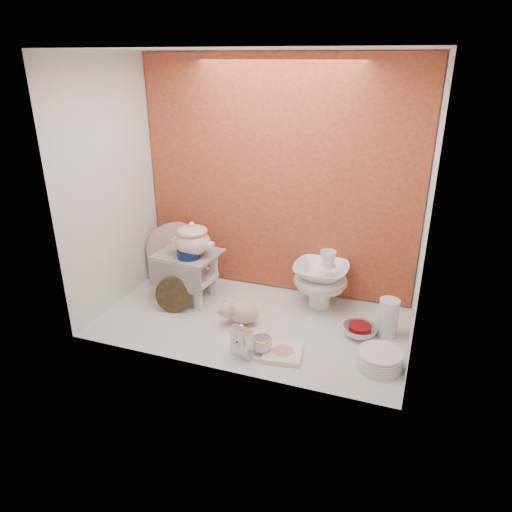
{
  "coord_description": "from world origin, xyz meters",
  "views": [
    {
      "loc": [
        0.85,
        -2.3,
        1.47
      ],
      "look_at": [
        0.02,
        0.02,
        0.42
      ],
      "focal_mm": 33.0,
      "sensor_mm": 36.0,
      "label": 1
    }
  ],
  "objects_px": {
    "blue_white_vase": "(198,272)",
    "plush_pig": "(243,312)",
    "gold_rim_teacup": "(262,344)",
    "crystal_bowl": "(360,331)",
    "porcelain_tower": "(321,278)",
    "soup_tureen": "(193,239)",
    "dinner_plate_stack": "(379,359)",
    "step_stool": "(189,275)",
    "mantel_clock": "(242,341)",
    "floral_platter": "(177,253)"
  },
  "relations": [
    {
      "from": "soup_tureen",
      "to": "floral_platter",
      "type": "relative_size",
      "value": 0.61
    },
    {
      "from": "crystal_bowl",
      "to": "plush_pig",
      "type": "bearing_deg",
      "value": -171.99
    },
    {
      "from": "mantel_clock",
      "to": "plush_pig",
      "type": "distance_m",
      "value": 0.34
    },
    {
      "from": "blue_white_vase",
      "to": "mantel_clock",
      "type": "relative_size",
      "value": 1.16
    },
    {
      "from": "step_stool",
      "to": "crystal_bowl",
      "type": "xyz_separation_m",
      "value": [
        1.12,
        -0.09,
        -0.13
      ]
    },
    {
      "from": "blue_white_vase",
      "to": "gold_rim_teacup",
      "type": "distance_m",
      "value": 0.9
    },
    {
      "from": "soup_tureen",
      "to": "plush_pig",
      "type": "xyz_separation_m",
      "value": [
        0.39,
        -0.16,
        -0.36
      ]
    },
    {
      "from": "mantel_clock",
      "to": "porcelain_tower",
      "type": "height_order",
      "value": "porcelain_tower"
    },
    {
      "from": "floral_platter",
      "to": "gold_rim_teacup",
      "type": "relative_size",
      "value": 3.93
    },
    {
      "from": "floral_platter",
      "to": "porcelain_tower",
      "type": "relative_size",
      "value": 1.12
    },
    {
      "from": "gold_rim_teacup",
      "to": "crystal_bowl",
      "type": "height_order",
      "value": "gold_rim_teacup"
    },
    {
      "from": "dinner_plate_stack",
      "to": "crystal_bowl",
      "type": "bearing_deg",
      "value": 117.58
    },
    {
      "from": "soup_tureen",
      "to": "mantel_clock",
      "type": "xyz_separation_m",
      "value": [
        0.51,
        -0.48,
        -0.33
      ]
    },
    {
      "from": "plush_pig",
      "to": "mantel_clock",
      "type": "bearing_deg",
      "value": -82.76
    },
    {
      "from": "blue_white_vase",
      "to": "mantel_clock",
      "type": "distance_m",
      "value": 0.89
    },
    {
      "from": "gold_rim_teacup",
      "to": "dinner_plate_stack",
      "type": "bearing_deg",
      "value": 8.48
    },
    {
      "from": "step_stool",
      "to": "crystal_bowl",
      "type": "bearing_deg",
      "value": 0.59
    },
    {
      "from": "blue_white_vase",
      "to": "porcelain_tower",
      "type": "bearing_deg",
      "value": 0.41
    },
    {
      "from": "plush_pig",
      "to": "dinner_plate_stack",
      "type": "distance_m",
      "value": 0.83
    },
    {
      "from": "soup_tureen",
      "to": "porcelain_tower",
      "type": "height_order",
      "value": "soup_tureen"
    },
    {
      "from": "plush_pig",
      "to": "porcelain_tower",
      "type": "bearing_deg",
      "value": 29.75
    },
    {
      "from": "dinner_plate_stack",
      "to": "crystal_bowl",
      "type": "distance_m",
      "value": 0.29
    },
    {
      "from": "dinner_plate_stack",
      "to": "mantel_clock",
      "type": "bearing_deg",
      "value": -167.6
    },
    {
      "from": "floral_platter",
      "to": "plush_pig",
      "type": "height_order",
      "value": "floral_platter"
    },
    {
      "from": "blue_white_vase",
      "to": "porcelain_tower",
      "type": "height_order",
      "value": "porcelain_tower"
    },
    {
      "from": "porcelain_tower",
      "to": "soup_tureen",
      "type": "bearing_deg",
      "value": -165.72
    },
    {
      "from": "floral_platter",
      "to": "plush_pig",
      "type": "relative_size",
      "value": 1.76
    },
    {
      "from": "crystal_bowl",
      "to": "porcelain_tower",
      "type": "xyz_separation_m",
      "value": [
        -0.29,
        0.26,
        0.16
      ]
    },
    {
      "from": "blue_white_vase",
      "to": "plush_pig",
      "type": "relative_size",
      "value": 0.89
    },
    {
      "from": "floral_platter",
      "to": "dinner_plate_stack",
      "type": "relative_size",
      "value": 1.78
    },
    {
      "from": "soup_tureen",
      "to": "floral_platter",
      "type": "bearing_deg",
      "value": 137.27
    },
    {
      "from": "soup_tureen",
      "to": "porcelain_tower",
      "type": "xyz_separation_m",
      "value": [
        0.77,
        0.2,
        -0.24
      ]
    },
    {
      "from": "soup_tureen",
      "to": "gold_rim_teacup",
      "type": "bearing_deg",
      "value": -34.97
    },
    {
      "from": "gold_rim_teacup",
      "to": "dinner_plate_stack",
      "type": "xyz_separation_m",
      "value": [
        0.61,
        0.09,
        -0.01
      ]
    },
    {
      "from": "blue_white_vase",
      "to": "plush_pig",
      "type": "bearing_deg",
      "value": -37.48
    },
    {
      "from": "mantel_clock",
      "to": "blue_white_vase",
      "type": "bearing_deg",
      "value": 152.88
    },
    {
      "from": "blue_white_vase",
      "to": "dinner_plate_stack",
      "type": "distance_m",
      "value": 1.37
    },
    {
      "from": "step_stool",
      "to": "soup_tureen",
      "type": "distance_m",
      "value": 0.28
    },
    {
      "from": "soup_tureen",
      "to": "dinner_plate_stack",
      "type": "bearing_deg",
      "value": -15.22
    },
    {
      "from": "step_stool",
      "to": "gold_rim_teacup",
      "type": "distance_m",
      "value": 0.79
    },
    {
      "from": "blue_white_vase",
      "to": "porcelain_tower",
      "type": "distance_m",
      "value": 0.85
    },
    {
      "from": "dinner_plate_stack",
      "to": "porcelain_tower",
      "type": "distance_m",
      "value": 0.69
    },
    {
      "from": "gold_rim_teacup",
      "to": "blue_white_vase",
      "type": "bearing_deg",
      "value": 137.63
    },
    {
      "from": "step_stool",
      "to": "mantel_clock",
      "type": "height_order",
      "value": "step_stool"
    },
    {
      "from": "mantel_clock",
      "to": "crystal_bowl",
      "type": "height_order",
      "value": "mantel_clock"
    },
    {
      "from": "floral_platter",
      "to": "dinner_plate_stack",
      "type": "bearing_deg",
      "value": -20.85
    },
    {
      "from": "floral_platter",
      "to": "mantel_clock",
      "type": "height_order",
      "value": "floral_platter"
    },
    {
      "from": "porcelain_tower",
      "to": "blue_white_vase",
      "type": "bearing_deg",
      "value": -179.59
    },
    {
      "from": "soup_tureen",
      "to": "porcelain_tower",
      "type": "bearing_deg",
      "value": 14.28
    },
    {
      "from": "step_stool",
      "to": "dinner_plate_stack",
      "type": "xyz_separation_m",
      "value": [
        1.25,
        -0.35,
        -0.11
      ]
    }
  ]
}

